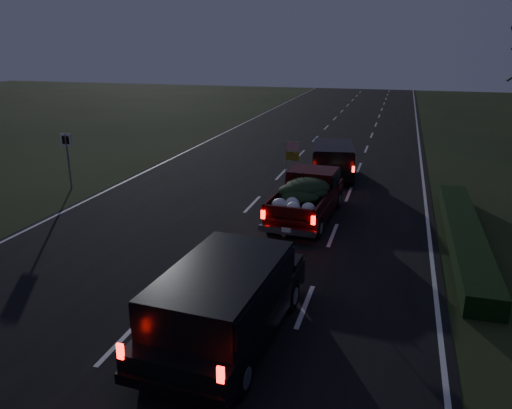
% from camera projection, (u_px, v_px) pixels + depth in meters
% --- Properties ---
extents(ground, '(120.00, 120.00, 0.00)m').
position_uv_depth(ground, '(207.00, 252.00, 15.62)').
color(ground, black).
rests_on(ground, ground).
extents(road_asphalt, '(14.00, 120.00, 0.02)m').
position_uv_depth(road_asphalt, '(207.00, 252.00, 15.62)').
color(road_asphalt, black).
rests_on(road_asphalt, ground).
extents(hedge_row, '(1.00, 10.00, 0.60)m').
position_uv_depth(hedge_row, '(465.00, 235.00, 16.20)').
color(hedge_row, black).
rests_on(hedge_row, ground).
extents(route_sign, '(0.55, 0.08, 2.50)m').
position_uv_depth(route_sign, '(67.00, 152.00, 21.93)').
color(route_sign, gray).
rests_on(route_sign, ground).
extents(pickup_truck, '(2.15, 4.97, 2.55)m').
position_uv_depth(pickup_truck, '(307.00, 194.00, 18.30)').
color(pickup_truck, '#3D0808').
rests_on(pickup_truck, ground).
extents(lead_suv, '(2.58, 4.82, 1.32)m').
position_uv_depth(lead_suv, '(333.00, 157.00, 24.00)').
color(lead_suv, black).
rests_on(lead_suv, ground).
extents(rear_suv, '(2.48, 5.26, 1.48)m').
position_uv_depth(rear_suv, '(225.00, 296.00, 10.61)').
color(rear_suv, black).
rests_on(rear_suv, ground).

